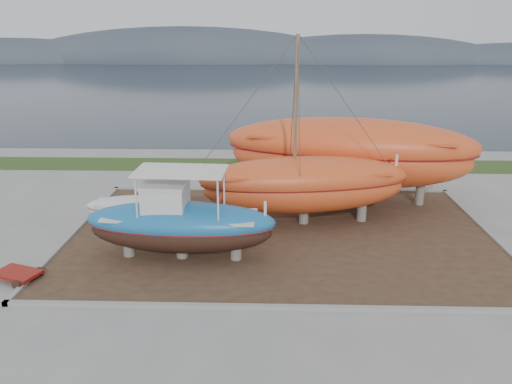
# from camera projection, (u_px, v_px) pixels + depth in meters

# --- Properties ---
(ground) EXTENTS (140.00, 140.00, 0.00)m
(ground) POSITION_uv_depth(u_px,v_px,m) (283.00, 278.00, 18.06)
(ground) COLOR gray
(ground) RESTS_ON ground
(dirt_patch) EXTENTS (18.00, 12.00, 0.06)m
(dirt_patch) POSITION_uv_depth(u_px,v_px,m) (281.00, 234.00, 21.85)
(dirt_patch) COLOR #422D1E
(dirt_patch) RESTS_ON ground
(curb_frame) EXTENTS (18.60, 12.60, 0.15)m
(curb_frame) POSITION_uv_depth(u_px,v_px,m) (281.00, 233.00, 21.83)
(curb_frame) COLOR gray
(curb_frame) RESTS_ON ground
(grass_strip) EXTENTS (44.00, 3.00, 0.08)m
(grass_strip) POSITION_uv_depth(u_px,v_px,m) (278.00, 165.00, 32.76)
(grass_strip) COLOR #284219
(grass_strip) RESTS_ON ground
(sea) EXTENTS (260.00, 100.00, 0.04)m
(sea) POSITION_uv_depth(u_px,v_px,m) (274.00, 81.00, 84.49)
(sea) COLOR #16232D
(sea) RESTS_ON ground
(mountain_ridge) EXTENTS (200.00, 36.00, 20.00)m
(mountain_ridge) POSITION_uv_depth(u_px,v_px,m) (273.00, 61.00, 136.69)
(mountain_ridge) COLOR #333D49
(mountain_ridge) RESTS_ON ground
(blue_caique) EXTENTS (7.45, 2.62, 3.55)m
(blue_caique) POSITION_uv_depth(u_px,v_px,m) (180.00, 215.00, 19.06)
(blue_caique) COLOR #1B6CAC
(blue_caique) RESTS_ON dirt_patch
(white_dinghy) EXTENTS (4.26, 1.84, 1.25)m
(white_dinghy) POSITION_uv_depth(u_px,v_px,m) (133.00, 210.00, 22.80)
(white_dinghy) COLOR silver
(white_dinghy) RESTS_ON dirt_patch
(orange_sailboat) EXTENTS (9.81, 4.12, 8.34)m
(orange_sailboat) POSITION_uv_depth(u_px,v_px,m) (306.00, 134.00, 21.74)
(orange_sailboat) COLOR #D44D20
(orange_sailboat) RESTS_ON dirt_patch
(orange_bare_hull) EXTENTS (13.23, 6.14, 4.17)m
(orange_bare_hull) POSITION_uv_depth(u_px,v_px,m) (348.00, 161.00, 25.58)
(orange_bare_hull) COLOR #D44D20
(orange_bare_hull) RESTS_ON dirt_patch
(red_trailer) EXTENTS (2.59, 1.89, 0.33)m
(red_trailer) POSITION_uv_depth(u_px,v_px,m) (18.00, 276.00, 17.89)
(red_trailer) COLOR maroon
(red_trailer) RESTS_ON ground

